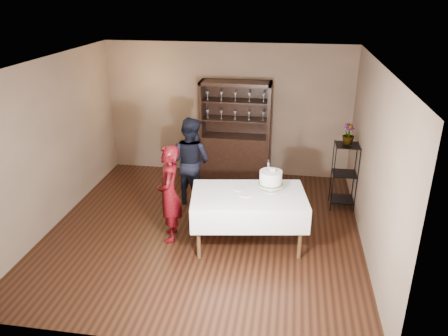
{
  "coord_description": "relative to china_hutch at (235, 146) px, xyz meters",
  "views": [
    {
      "loc": [
        1.29,
        -6.09,
        3.7
      ],
      "look_at": [
        0.31,
        0.1,
        1.08
      ],
      "focal_mm": 35.0,
      "sensor_mm": 36.0,
      "label": 1
    }
  ],
  "objects": [
    {
      "name": "back_wall",
      "position": [
        -0.2,
        0.25,
        0.69
      ],
      "size": [
        5.0,
        0.02,
        2.7
      ],
      "primitive_type": "cube",
      "color": "brown",
      "rests_on": "floor"
    },
    {
      "name": "potted_plant",
      "position": [
        2.08,
        -1.01,
        0.7
      ],
      "size": [
        0.28,
        0.28,
        0.36
      ],
      "primitive_type": "imported",
      "rotation": [
        0.0,
        0.0,
        0.57
      ],
      "color": "#44642F",
      "rests_on": "plant_etagere"
    },
    {
      "name": "floor",
      "position": [
        -0.2,
        -2.25,
        -0.66
      ],
      "size": [
        5.0,
        5.0,
        0.0
      ],
      "primitive_type": "plane",
      "color": "black",
      "rests_on": "ground"
    },
    {
      "name": "china_hutch",
      "position": [
        0.0,
        0.0,
        0.0
      ],
      "size": [
        1.4,
        0.48,
        2.0
      ],
      "color": "black",
      "rests_on": "floor"
    },
    {
      "name": "wall_left",
      "position": [
        -2.7,
        -2.25,
        0.69
      ],
      "size": [
        0.02,
        5.0,
        2.7
      ],
      "primitive_type": "cube",
      "color": "brown",
      "rests_on": "floor"
    },
    {
      "name": "plant_etagere",
      "position": [
        2.08,
        -1.05,
        -0.01
      ],
      "size": [
        0.42,
        0.42,
        1.2
      ],
      "color": "black",
      "rests_on": "floor"
    },
    {
      "name": "cake",
      "position": [
        0.85,
        -2.39,
        0.39
      ],
      "size": [
        0.44,
        0.44,
        0.52
      ],
      "rotation": [
        0.0,
        0.0,
        -0.41
      ],
      "color": "silver",
      "rests_on": "cake_table"
    },
    {
      "name": "wall_right",
      "position": [
        2.3,
        -2.25,
        0.69
      ],
      "size": [
        0.02,
        5.0,
        2.7
      ],
      "primitive_type": "cube",
      "color": "brown",
      "rests_on": "floor"
    },
    {
      "name": "woman",
      "position": [
        -0.67,
        -2.56,
        0.11
      ],
      "size": [
        0.48,
        0.63,
        1.55
      ],
      "primitive_type": "imported",
      "rotation": [
        0.0,
        0.0,
        -1.37
      ],
      "color": "#35040C",
      "rests_on": "floor"
    },
    {
      "name": "cake_table",
      "position": [
        0.54,
        -2.53,
        -0.02
      ],
      "size": [
        1.83,
        1.29,
        0.85
      ],
      "rotation": [
        0.0,
        0.0,
        0.16
      ],
      "color": "white",
      "rests_on": "floor"
    },
    {
      "name": "plate_near",
      "position": [
        0.49,
        -2.58,
        0.19
      ],
      "size": [
        0.26,
        0.26,
        0.01
      ],
      "primitive_type": "cylinder",
      "rotation": [
        0.0,
        0.0,
        0.39
      ],
      "color": "silver",
      "rests_on": "cake_table"
    },
    {
      "name": "man",
      "position": [
        -0.63,
        -1.28,
        0.14
      ],
      "size": [
        0.96,
        0.86,
        1.61
      ],
      "primitive_type": "imported",
      "rotation": [
        0.0,
        0.0,
        2.76
      ],
      "color": "black",
      "rests_on": "floor"
    },
    {
      "name": "plate_far",
      "position": [
        0.39,
        -2.39,
        0.19
      ],
      "size": [
        0.21,
        0.21,
        0.01
      ],
      "primitive_type": "cylinder",
      "rotation": [
        0.0,
        0.0,
        0.09
      ],
      "color": "silver",
      "rests_on": "cake_table"
    },
    {
      "name": "ceiling",
      "position": [
        -0.2,
        -2.25,
        2.04
      ],
      "size": [
        5.0,
        5.0,
        0.0
      ],
      "primitive_type": "plane",
      "rotation": [
        3.14,
        0.0,
        0.0
      ],
      "color": "white",
      "rests_on": "back_wall"
    }
  ]
}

